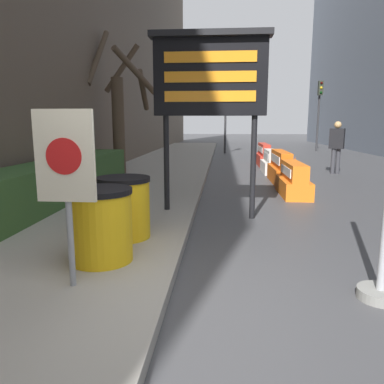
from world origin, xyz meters
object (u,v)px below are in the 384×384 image
at_px(jersey_barrier_white, 271,163).
at_px(pedestrian_worker, 337,143).
at_px(barrel_drum_middle, 124,207).
at_px(traffic_cone_mid, 289,161).
at_px(message_board, 210,78).
at_px(warning_sign, 66,169).
at_px(traffic_light_far_side, 320,101).
at_px(jersey_barrier_orange_far, 281,169).
at_px(traffic_cone_near, 295,167).
at_px(jersey_barrier_orange_near, 293,181).
at_px(traffic_light_near_curb, 226,107).
at_px(barrel_drum_foreground, 101,225).
at_px(jersey_barrier_red_striped, 264,156).

distance_m(jersey_barrier_white, pedestrian_worker, 2.28).
xyz_separation_m(barrel_drum_middle, traffic_cone_mid, (3.80, 9.02, -0.23)).
distance_m(message_board, pedestrian_worker, 7.82).
height_order(warning_sign, traffic_light_far_side, traffic_light_far_side).
xyz_separation_m(barrel_drum_middle, jersey_barrier_white, (3.05, 8.34, -0.21)).
xyz_separation_m(jersey_barrier_orange_far, traffic_light_far_side, (4.15, 12.90, 2.66)).
distance_m(jersey_barrier_white, traffic_cone_mid, 1.01).
xyz_separation_m(message_board, traffic_cone_near, (2.60, 5.79, -2.16)).
height_order(jersey_barrier_orange_near, traffic_light_near_curb, traffic_light_near_curb).
bearing_deg(traffic_light_near_curb, warning_sign, -94.84).
relative_size(barrel_drum_foreground, jersey_barrier_white, 0.49).
height_order(warning_sign, jersey_barrier_orange_near, warning_sign).
bearing_deg(message_board, jersey_barrier_white, 73.68).
bearing_deg(jersey_barrier_red_striped, warning_sign, -104.27).
height_order(jersey_barrier_white, traffic_light_far_side, traffic_light_far_side).
xyz_separation_m(barrel_drum_middle, jersey_barrier_orange_far, (3.05, 6.12, -0.16)).
height_order(barrel_drum_middle, traffic_light_near_curb, traffic_light_near_curb).
bearing_deg(traffic_light_far_side, message_board, -109.39).
height_order(barrel_drum_foreground, jersey_barrier_orange_near, barrel_drum_foreground).
relative_size(traffic_light_far_side, pedestrian_worker, 2.39).
distance_m(traffic_light_far_side, pedestrian_worker, 11.15).
height_order(message_board, traffic_light_near_curb, traffic_light_near_curb).
bearing_deg(warning_sign, barrel_drum_middle, 86.68).
bearing_deg(message_board, traffic_light_near_curb, 88.63).
bearing_deg(message_board, traffic_cone_near, 65.81).
bearing_deg(pedestrian_worker, traffic_light_near_curb, 138.97).
bearing_deg(traffic_cone_mid, jersey_barrier_orange_near, -98.64).
distance_m(jersey_barrier_red_striped, pedestrian_worker, 3.37).
distance_m(warning_sign, traffic_cone_near, 9.96).
distance_m(barrel_drum_middle, warning_sign, 1.77).
relative_size(barrel_drum_middle, pedestrian_worker, 0.48).
bearing_deg(traffic_light_near_curb, traffic_light_far_side, 19.90).
xyz_separation_m(message_board, jersey_barrier_white, (1.93, 6.60, -2.12)).
bearing_deg(traffic_cone_mid, traffic_light_far_side, 71.24).
relative_size(jersey_barrier_white, traffic_cone_near, 2.72).
bearing_deg(jersey_barrier_orange_far, traffic_light_near_curb, 98.23).
height_order(barrel_drum_foreground, jersey_barrier_red_striped, barrel_drum_foreground).
height_order(message_board, jersey_barrier_red_striped, message_board).
bearing_deg(warning_sign, jersey_barrier_orange_far, 67.91).
relative_size(jersey_barrier_orange_far, jersey_barrier_white, 1.21).
bearing_deg(traffic_light_far_side, jersey_barrier_white, -111.22).
relative_size(warning_sign, message_board, 0.52).
xyz_separation_m(jersey_barrier_red_striped, traffic_light_near_curb, (-1.57, 6.22, 2.27)).
height_order(jersey_barrier_orange_near, traffic_light_far_side, traffic_light_far_side).
height_order(barrel_drum_foreground, pedestrian_worker, pedestrian_worker).
xyz_separation_m(warning_sign, traffic_cone_mid, (3.89, 10.63, -0.95)).
height_order(jersey_barrier_orange_far, jersey_barrier_red_striped, jersey_barrier_orange_far).
bearing_deg(traffic_light_far_side, warning_sign, -109.46).
xyz_separation_m(jersey_barrier_orange_near, pedestrian_worker, (2.17, 4.16, 0.70)).
distance_m(traffic_light_near_curb, pedestrian_worker, 9.62).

